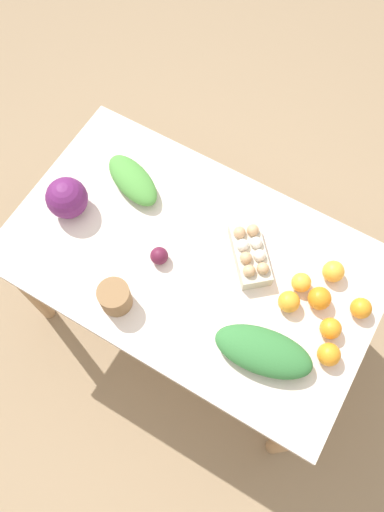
% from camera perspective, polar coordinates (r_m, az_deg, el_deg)
% --- Properties ---
extents(ground_plane, '(8.00, 8.00, 0.00)m').
position_cam_1_polar(ground_plane, '(2.53, -0.00, -6.76)').
color(ground_plane, '#937A5B').
extents(dining_table, '(1.37, 0.83, 0.73)m').
position_cam_1_polar(dining_table, '(1.93, -0.00, -1.40)').
color(dining_table, silver).
rests_on(dining_table, ground_plane).
extents(cabbage_purple, '(0.16, 0.16, 0.16)m').
position_cam_1_polar(cabbage_purple, '(1.91, -14.11, 6.45)').
color(cabbage_purple, '#601E5B').
rests_on(cabbage_purple, dining_table).
extents(egg_carton, '(0.24, 0.25, 0.09)m').
position_cam_1_polar(egg_carton, '(1.81, 6.67, 0.29)').
color(egg_carton, beige).
rests_on(egg_carton, dining_table).
extents(paper_bag, '(0.11, 0.11, 0.11)m').
position_cam_1_polar(paper_bag, '(1.74, -8.80, -4.68)').
color(paper_bag, olive).
rests_on(paper_bag, dining_table).
extents(greens_bunch_dandelion, '(0.36, 0.22, 0.09)m').
position_cam_1_polar(greens_bunch_dandelion, '(1.70, 8.16, -10.74)').
color(greens_bunch_dandelion, '#337538').
rests_on(greens_bunch_dandelion, dining_table).
extents(greens_bunch_kale, '(0.30, 0.22, 0.08)m').
position_cam_1_polar(greens_bunch_kale, '(1.96, -6.79, 8.60)').
color(greens_bunch_kale, '#4C933D').
rests_on(greens_bunch_kale, dining_table).
extents(beet_root, '(0.07, 0.07, 0.07)m').
position_cam_1_polar(beet_root, '(1.81, -3.77, 0.02)').
color(beet_root, '#5B1933').
rests_on(beet_root, dining_table).
extents(orange_0, '(0.08, 0.08, 0.08)m').
position_cam_1_polar(orange_0, '(1.75, 15.37, -10.80)').
color(orange_0, orange).
rests_on(orange_0, dining_table).
extents(orange_1, '(0.08, 0.08, 0.08)m').
position_cam_1_polar(orange_1, '(1.84, 15.85, -1.70)').
color(orange_1, '#F9A833').
rests_on(orange_1, dining_table).
extents(orange_2, '(0.07, 0.07, 0.07)m').
position_cam_1_polar(orange_2, '(1.80, 12.38, -2.96)').
color(orange_2, '#F9A833').
rests_on(orange_2, dining_table).
extents(orange_3, '(0.07, 0.07, 0.07)m').
position_cam_1_polar(orange_3, '(1.77, 15.52, -8.06)').
color(orange_3, orange).
rests_on(orange_3, dining_table).
extents(orange_4, '(0.08, 0.08, 0.08)m').
position_cam_1_polar(orange_4, '(1.77, 11.02, -5.15)').
color(orange_4, orange).
rests_on(orange_4, dining_table).
extents(orange_5, '(0.08, 0.08, 0.08)m').
position_cam_1_polar(orange_5, '(1.79, 14.37, -4.71)').
color(orange_5, orange).
rests_on(orange_5, dining_table).
extents(orange_6, '(0.07, 0.07, 0.07)m').
position_cam_1_polar(orange_6, '(1.82, 18.75, -5.67)').
color(orange_6, orange).
rests_on(orange_6, dining_table).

